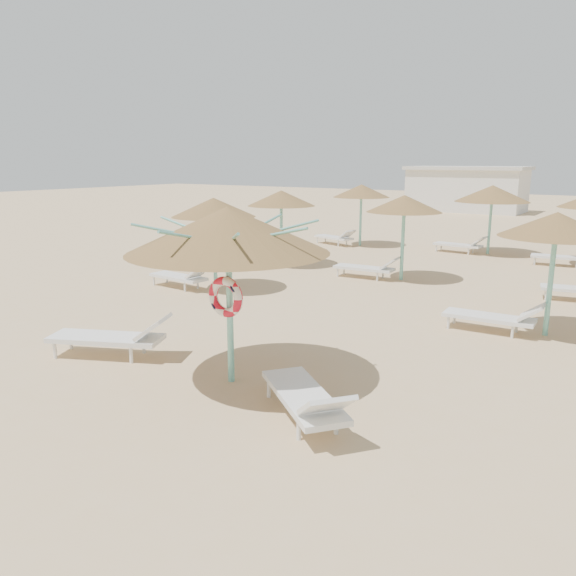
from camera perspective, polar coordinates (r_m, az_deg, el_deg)
The scene contains 6 objects.
ground at distance 10.08m, azimuth -7.35°, elevation -8.58°, with size 120.00×120.00×0.00m, color tan.
main_palapa at distance 9.07m, azimuth -6.12°, elevation 5.82°, with size 3.29×3.29×2.95m.
lounger_main_a at distance 11.18m, azimuth -17.30°, elevation -4.74°, with size 2.38×1.58×0.84m.
lounger_main_b at distance 8.10m, azimuth 1.91°, elevation -11.07°, with size 2.14×1.89×0.80m.
palapa_field at distance 17.96m, azimuth 23.29°, elevation 7.50°, with size 18.95×13.57×2.72m.
service_hut at distance 43.83m, azimuth 17.68°, elevation 9.59°, with size 8.40×4.40×3.25m.
Camera 1 is at (6.22, -7.04, 3.66)m, focal length 35.00 mm.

